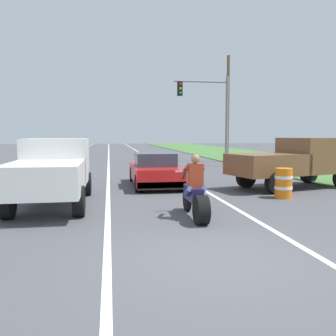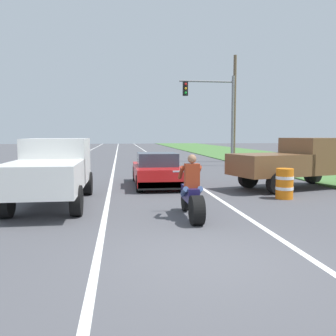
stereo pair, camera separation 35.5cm
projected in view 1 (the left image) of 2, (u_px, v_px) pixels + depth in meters
name	position (u px, v px, depth m)	size (l,w,h in m)	color
ground_plane	(214.00, 258.00, 6.14)	(160.00, 160.00, 0.00)	#4C4C51
lane_stripe_left_solid	(56.00, 165.00, 24.92)	(0.14, 120.00, 0.01)	white
lane_stripe_right_solid	(159.00, 164.00, 26.08)	(0.14, 120.00, 0.01)	white
lane_stripe_centre_dashed	(109.00, 164.00, 25.50)	(0.14, 120.00, 0.01)	white
grass_verge_right	(288.00, 162.00, 27.71)	(10.00, 120.00, 0.06)	#477538
motorcycle_with_rider	(195.00, 195.00, 8.95)	(0.70, 2.21, 1.62)	black
sports_car_red	(155.00, 171.00, 14.73)	(1.84, 4.30, 1.37)	red
pickup_truck_left_lane_white	(53.00, 169.00, 10.59)	(2.02, 4.80, 1.98)	silver
pickup_truck_right_shoulder_brown	(293.00, 160.00, 14.15)	(5.14, 3.14, 1.98)	brown
traffic_light_mast_near	(211.00, 107.00, 23.91)	(3.72, 0.34, 6.00)	gray
utility_pole_roadside	(228.00, 109.00, 27.72)	(0.24, 0.24, 8.14)	brown
construction_barrel_nearest	(284.00, 183.00, 11.91)	(0.58, 0.58, 1.00)	orange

